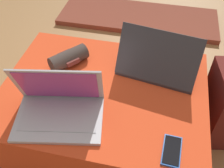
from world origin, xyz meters
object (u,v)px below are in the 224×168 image
laptop_far (158,64)px  backpack (224,106)px  cell_phone (172,151)px  wrist_brace (69,58)px  laptop_near (59,107)px

laptop_far → backpack: size_ratio=0.81×
laptop_far → backpack: 0.45m
cell_phone → backpack: size_ratio=0.27×
laptop_far → wrist_brace: (-0.44, -0.04, -0.01)m
laptop_far → laptop_near: bearing=53.4°
laptop_near → backpack: 0.88m
backpack → wrist_brace: 0.86m
wrist_brace → laptop_far: bearing=5.4°
backpack → wrist_brace: backpack is taller
backpack → wrist_brace: size_ratio=2.49×
laptop_far → cell_phone: 0.45m
laptop_far → wrist_brace: 0.45m
wrist_brace → laptop_near: bearing=-77.7°
laptop_far → cell_phone: (0.10, -0.44, -0.05)m
laptop_near → laptop_far: (0.37, 0.36, -0.00)m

